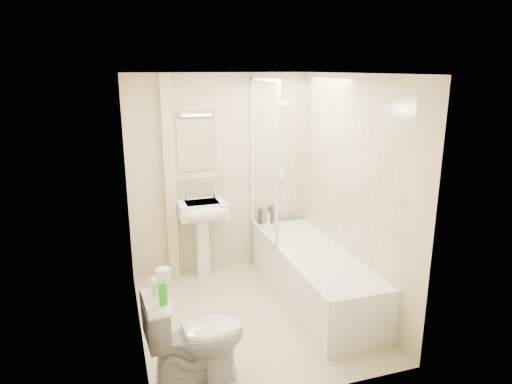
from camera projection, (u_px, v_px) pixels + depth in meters
name	position (u px, v px, depth m)	size (l,w,h in m)	color
floor	(251.00, 315.00, 4.68)	(2.50, 2.50, 0.00)	beige
wall_back	(220.00, 175.00, 5.51)	(2.20, 0.02, 2.40)	beige
wall_left	(133.00, 214.00, 4.04)	(0.02, 2.50, 2.40)	beige
wall_right	(353.00, 193.00, 4.69)	(0.02, 2.50, 2.40)	beige
ceiling	(251.00, 74.00, 4.05)	(2.20, 2.50, 0.02)	white
tile_back	(279.00, 153.00, 5.67)	(0.70, 0.01, 1.75)	beige
tile_right	(347.00, 169.00, 4.76)	(0.01, 2.10, 1.75)	beige
pipe_boxing	(170.00, 180.00, 5.27)	(0.12, 0.12, 2.40)	beige
splashback	(198.00, 190.00, 5.47)	(0.60, 0.01, 0.30)	beige
mirror	(197.00, 145.00, 5.32)	(0.46, 0.01, 0.60)	white
strip_light	(196.00, 113.00, 5.20)	(0.42, 0.07, 0.07)	silver
bathtub	(313.00, 274.00, 4.95)	(0.70, 2.10, 0.55)	white
shower_screen	(264.00, 159.00, 5.15)	(0.04, 0.92, 1.80)	white
shower_fixture	(280.00, 144.00, 5.59)	(0.10, 0.16, 0.99)	white
pedestal_sink	(203.00, 218.00, 5.33)	(0.55, 0.50, 1.07)	white
bottle_black_a	(260.00, 216.00, 5.72)	(0.06, 0.06, 0.20)	black
bottle_white_a	(268.00, 218.00, 5.76)	(0.06, 0.06, 0.14)	white
bottle_black_b	(271.00, 214.00, 5.76)	(0.07, 0.07, 0.22)	black
bottle_blue	(278.00, 218.00, 5.80)	(0.05, 0.05, 0.12)	navy
bottle_green	(294.00, 217.00, 5.87)	(0.07, 0.07, 0.08)	green
toilet	(196.00, 337.00, 3.60)	(0.81, 0.50, 0.79)	white
toilet_roll_lower	(158.00, 284.00, 3.51)	(0.11, 0.11, 0.09)	white
toilet_roll_upper	(163.00, 275.00, 3.46)	(0.11, 0.11, 0.10)	white
green_bottle	(163.00, 293.00, 3.29)	(0.06, 0.06, 0.17)	green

